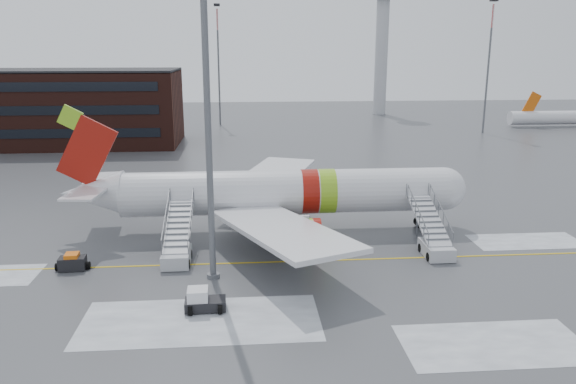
{
  "coord_description": "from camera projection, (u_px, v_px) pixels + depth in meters",
  "views": [
    {
      "loc": [
        -3.32,
        -40.39,
        15.53
      ],
      "look_at": [
        0.32,
        4.5,
        4.0
      ],
      "focal_mm": 35.0,
      "sensor_mm": 36.0,
      "label": 1
    }
  ],
  "objects": [
    {
      "name": "light_mast_far_n",
      "position": [
        218.0,
        57.0,
        114.37
      ],
      "size": [
        1.2,
        1.2,
        24.25
      ],
      "color": "#595B60",
      "rests_on": "ground"
    },
    {
      "name": "airstair_aft",
      "position": [
        177.0,
        247.0,
        42.15
      ],
      "size": [
        2.05,
        7.7,
        3.48
      ],
      "color": "#B2B5BA",
      "rests_on": "ground"
    },
    {
      "name": "light_mast_near",
      "position": [
        207.0,
        87.0,
        35.99
      ],
      "size": [
        1.2,
        1.2,
        25.45
      ],
      "color": "#595B60",
      "rests_on": "ground"
    },
    {
      "name": "pushback_tug",
      "position": [
        203.0,
        301.0,
        34.17
      ],
      "size": [
        2.52,
        1.93,
        1.42
      ],
      "color": "black",
      "rests_on": "ground"
    },
    {
      "name": "baggage_tractor",
      "position": [
        73.0,
        263.0,
        40.47
      ],
      "size": [
        2.44,
        1.22,
        1.25
      ],
      "color": "black",
      "rests_on": "ground"
    },
    {
      "name": "airstair_fwd",
      "position": [
        433.0,
        240.0,
        43.7
      ],
      "size": [
        2.05,
        7.7,
        3.48
      ],
      "color": "#B5B6BC",
      "rests_on": "ground"
    },
    {
      "name": "light_mast_far_ne",
      "position": [
        489.0,
        58.0,
        102.83
      ],
      "size": [
        1.2,
        1.2,
        24.25
      ],
      "color": "#595B60",
      "rests_on": "ground"
    },
    {
      "name": "ground",
      "position": [
        289.0,
        257.0,
        43.11
      ],
      "size": [
        260.0,
        260.0,
        0.0
      ],
      "primitive_type": "plane",
      "color": "#494C4F",
      "rests_on": "ground"
    },
    {
      "name": "airliner",
      "position": [
        275.0,
        193.0,
        48.49
      ],
      "size": [
        35.03,
        32.97,
        11.18
      ],
      "color": "silver",
      "rests_on": "ground"
    },
    {
      "name": "control_tower",
      "position": [
        382.0,
        35.0,
        132.53
      ],
      "size": [
        6.4,
        6.4,
        30.0
      ],
      "color": "#B2B5BA",
      "rests_on": "ground"
    }
  ]
}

